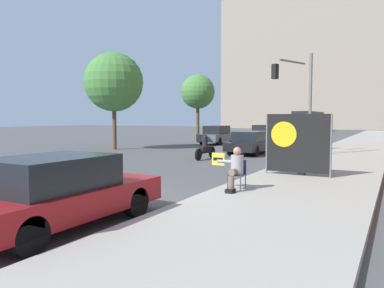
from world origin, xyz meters
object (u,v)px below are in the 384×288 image
object	(u,v)px
car_on_road_nearest	(251,143)
street_tree_near_curb	(114,82)
car_on_road_midblock	(217,135)
seated_protester	(235,168)
motorcycle_on_road	(205,149)
street_tree_midblock	(198,92)
jogger_on_sidewalk	(302,149)
car_on_road_distant	(263,132)
protest_banner	(297,143)
city_bus_on_road	(309,120)
traffic_light_pole	(296,88)
car_on_road_far_lane	(281,129)
parked_car_curbside	(57,192)

from	to	relation	value
car_on_road_nearest	street_tree_near_curb	xyz separation A→B (m)	(-9.31, -1.31, 3.87)
street_tree_near_curb	car_on_road_midblock	bearing A→B (deg)	65.03
seated_protester	motorcycle_on_road	xyz separation A→B (m)	(-4.94, 7.99, -0.25)
motorcycle_on_road	car_on_road_nearest	bearing A→B (deg)	73.28
car_on_road_nearest	street_tree_midblock	size ratio (longest dim) A/B	0.75
car_on_road_midblock	motorcycle_on_road	world-z (taller)	car_on_road_midblock
street_tree_near_curb	jogger_on_sidewalk	bearing A→B (deg)	-25.50
motorcycle_on_road	street_tree_near_curb	distance (m)	9.43
street_tree_near_curb	street_tree_midblock	bearing A→B (deg)	79.82
jogger_on_sidewalk	car_on_road_distant	size ratio (longest dim) A/B	0.37
protest_banner	street_tree_near_curb	distance (m)	15.92
seated_protester	car_on_road_distant	world-z (taller)	car_on_road_distant
car_on_road_nearest	car_on_road_distant	bearing A→B (deg)	105.66
motorcycle_on_road	city_bus_on_road	bearing A→B (deg)	94.59
traffic_light_pole	car_on_road_midblock	distance (m)	11.47
car_on_road_midblock	car_on_road_far_lane	world-z (taller)	car_on_road_far_lane
car_on_road_distant	city_bus_on_road	world-z (taller)	city_bus_on_road
car_on_road_midblock	street_tree_near_curb	bearing A→B (deg)	-114.97
protest_banner	street_tree_near_curb	xyz separation A→B (m)	(-13.95, 6.95, 3.28)
street_tree_near_curb	city_bus_on_road	bearing A→B (deg)	83.22
car_on_road_midblock	parked_car_curbside	bearing A→B (deg)	-72.34
protest_banner	car_on_road_distant	distance (m)	26.37
seated_protester	car_on_road_far_lane	world-z (taller)	car_on_road_far_lane
car_on_road_nearest	jogger_on_sidewalk	bearing A→B (deg)	-59.31
jogger_on_sidewalk	traffic_light_pole	distance (m)	8.25
parked_car_curbside	street_tree_midblock	xyz separation A→B (m)	(-9.59, 23.86, 3.70)
jogger_on_sidewalk	street_tree_near_curb	world-z (taller)	street_tree_near_curb
car_on_road_far_lane	motorcycle_on_road	bearing A→B (deg)	-81.42
car_on_road_nearest	city_bus_on_road	size ratio (longest dim) A/B	0.38
car_on_road_far_lane	motorcycle_on_road	world-z (taller)	car_on_road_far_lane
car_on_road_nearest	traffic_light_pole	bearing A→B (deg)	-10.54
protest_banner	parked_car_curbside	size ratio (longest dim) A/B	0.52
traffic_light_pole	seated_protester	bearing A→B (deg)	-84.44
seated_protester	car_on_road_distant	distance (m)	29.40
motorcycle_on_road	traffic_light_pole	bearing A→B (deg)	40.19
parked_car_curbside	motorcycle_on_road	bearing A→B (deg)	103.80
seated_protester	jogger_on_sidewalk	size ratio (longest dim) A/B	0.67
car_on_road_distant	motorcycle_on_road	distance (m)	20.48
jogger_on_sidewalk	street_tree_midblock	distance (m)	20.37
parked_car_curbside	jogger_on_sidewalk	bearing A→B (deg)	70.54
motorcycle_on_road	street_tree_near_curb	bearing A→B (deg)	163.37
traffic_light_pole	car_on_road_distant	bearing A→B (deg)	113.39
street_tree_near_curb	street_tree_midblock	world-z (taller)	street_tree_near_curb
seated_protester	city_bus_on_road	size ratio (longest dim) A/B	0.10
parked_car_curbside	car_on_road_nearest	bearing A→B (deg)	96.75
street_tree_near_curb	parked_car_curbside	bearing A→B (deg)	-52.85
traffic_light_pole	parked_car_curbside	xyz separation A→B (m)	(-0.81, -15.61, -3.04)
car_on_road_midblock	motorcycle_on_road	size ratio (longest dim) A/B	1.99
protest_banner	street_tree_midblock	size ratio (longest dim) A/B	0.38
protest_banner	car_on_road_midblock	distance (m)	18.28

